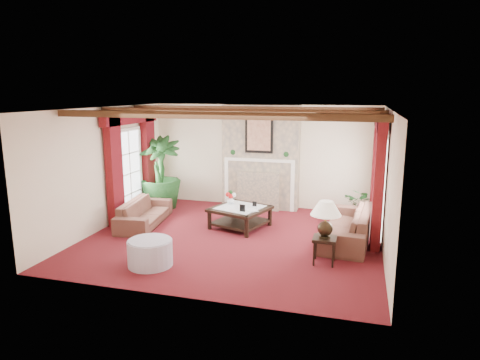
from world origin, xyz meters
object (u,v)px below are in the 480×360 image
(ottoman, at_px, (150,253))
(sofa_left, at_px, (144,209))
(side_table, at_px, (324,250))
(coffee_table, at_px, (240,217))
(potted_palm, at_px, (161,189))
(sofa_right, at_px, (348,220))

(ottoman, bearing_deg, sofa_left, 120.35)
(sofa_left, xyz_separation_m, side_table, (4.21, -1.20, -0.14))
(sofa_left, relative_size, coffee_table, 1.75)
(ottoman, bearing_deg, potted_palm, 113.07)
(side_table, bearing_deg, potted_palm, 149.89)
(sofa_right, bearing_deg, coffee_table, -90.96)
(sofa_left, height_order, sofa_right, sofa_right)
(sofa_right, xyz_separation_m, coffee_table, (-2.37, 0.24, -0.21))
(potted_palm, height_order, side_table, potted_palm)
(ottoman, bearing_deg, sofa_right, 34.45)
(coffee_table, distance_m, side_table, 2.56)
(sofa_right, bearing_deg, side_table, -9.95)
(sofa_left, bearing_deg, coffee_table, -87.65)
(potted_palm, relative_size, ottoman, 2.72)
(sofa_left, distance_m, side_table, 4.38)
(sofa_left, bearing_deg, side_table, -113.56)
(side_table, bearing_deg, coffee_table, 141.69)
(side_table, relative_size, ottoman, 0.61)
(sofa_left, distance_m, potted_palm, 1.42)
(coffee_table, height_order, side_table, side_table)
(coffee_table, bearing_deg, potted_palm, 175.99)
(potted_palm, height_order, ottoman, potted_palm)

